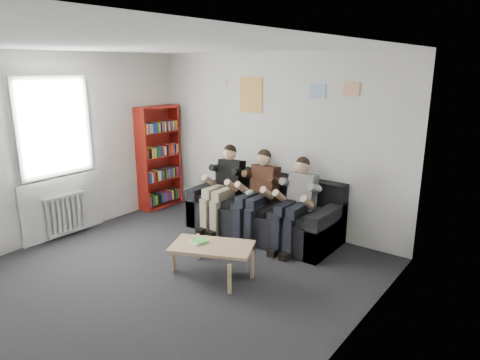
% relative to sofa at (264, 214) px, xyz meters
% --- Properties ---
extents(room_shell, '(5.00, 5.00, 5.00)m').
position_rel_sofa_xyz_m(room_shell, '(-0.16, -2.07, 1.03)').
color(room_shell, black).
rests_on(room_shell, ground).
extents(sofa, '(2.30, 0.94, 0.89)m').
position_rel_sofa_xyz_m(sofa, '(0.00, 0.00, 0.00)').
color(sofa, black).
rests_on(sofa, ground).
extents(bookshelf, '(0.27, 0.82, 1.82)m').
position_rel_sofa_xyz_m(bookshelf, '(-2.25, -0.02, 0.59)').
color(bookshelf, maroon).
rests_on(bookshelf, ground).
extents(coffee_table, '(0.98, 0.54, 0.39)m').
position_rel_sofa_xyz_m(coffee_table, '(0.24, -1.49, 0.03)').
color(coffee_table, tan).
rests_on(coffee_table, ground).
extents(game_cases, '(0.22, 0.17, 0.03)m').
position_rel_sofa_xyz_m(game_cases, '(0.06, -1.52, 0.09)').
color(game_cases, silver).
rests_on(game_cases, coffee_table).
extents(person_left, '(0.39, 0.83, 1.32)m').
position_rel_sofa_xyz_m(person_left, '(-0.64, -0.20, 0.35)').
color(person_left, black).
rests_on(person_left, sofa).
extents(person_middle, '(0.39, 0.83, 1.32)m').
position_rel_sofa_xyz_m(person_middle, '(-0.00, -0.20, 0.35)').
color(person_middle, '#452217').
rests_on(person_middle, sofa).
extents(person_right, '(0.37, 0.80, 1.29)m').
position_rel_sofa_xyz_m(person_right, '(0.64, -0.20, 0.34)').
color(person_right, white).
rests_on(person_right, sofa).
extents(radiator, '(0.10, 0.64, 0.60)m').
position_rel_sofa_xyz_m(radiator, '(-2.31, -1.87, 0.03)').
color(radiator, silver).
rests_on(radiator, ground).
extents(window, '(0.05, 1.30, 2.36)m').
position_rel_sofa_xyz_m(window, '(-2.39, -1.87, 0.71)').
color(window, white).
rests_on(window, room_shell).
extents(poster_large, '(0.42, 0.01, 0.55)m').
position_rel_sofa_xyz_m(poster_large, '(-0.56, 0.42, 1.73)').
color(poster_large, '#ECD653').
rests_on(poster_large, room_shell).
extents(poster_blue, '(0.25, 0.01, 0.20)m').
position_rel_sofa_xyz_m(poster_blue, '(0.59, 0.42, 1.83)').
color(poster_blue, '#4394E4').
rests_on(poster_blue, room_shell).
extents(poster_pink, '(0.22, 0.01, 0.18)m').
position_rel_sofa_xyz_m(poster_pink, '(1.09, 0.42, 1.88)').
color(poster_pink, '#CB3F92').
rests_on(poster_pink, room_shell).
extents(poster_sign, '(0.20, 0.01, 0.14)m').
position_rel_sofa_xyz_m(poster_sign, '(-1.16, 0.42, 1.93)').
color(poster_sign, silver).
rests_on(poster_sign, room_shell).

